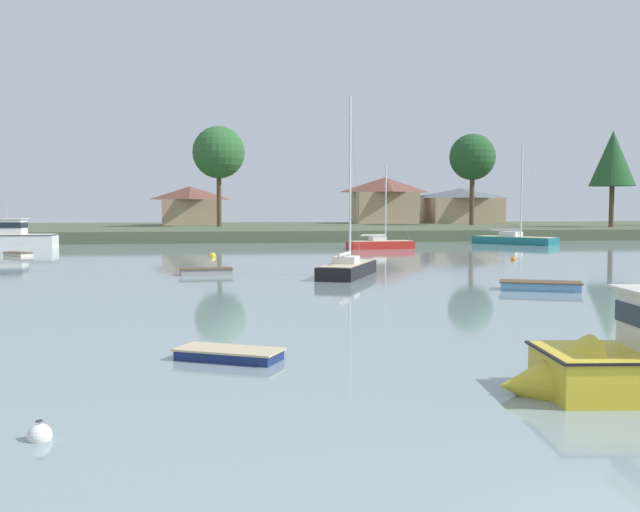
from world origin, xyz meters
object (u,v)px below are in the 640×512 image
Objects in this scene: sailboat_teal at (514,242)px; mooring_buoy_white at (40,435)px; dinghy_grey at (206,272)px; dinghy_cream at (18,255)px; dinghy_navy at (229,356)px; dinghy_skyblue at (540,287)px; sailboat_black at (348,273)px; mooring_buoy_orange at (513,259)px; sailboat_red at (380,247)px; mooring_buoy_yellow at (212,256)px.

mooring_buoy_white is (-33.17, -58.41, -0.16)m from sailboat_teal.
dinghy_cream is at bearing 128.96° from dinghy_grey.
dinghy_navy is 6.31× the size of mooring_buoy_white.
dinghy_skyblue is at bearing -43.24° from dinghy_cream.
sailboat_black is 24.43× the size of mooring_buoy_orange.
sailboat_red is at bearing 111.77° from mooring_buoy_orange.
dinghy_grey is 0.37× the size of sailboat_red.
dinghy_navy is 19.48m from dinghy_skyblue.
dinghy_grey is at bearing 146.76° from dinghy_skyblue.
dinghy_grey is 23.10m from dinghy_cream.
mooring_buoy_white is at bearing -94.73° from dinghy_grey.
mooring_buoy_white is at bearing -93.59° from mooring_buoy_yellow.
dinghy_grey is at bearing 91.92° from dinghy_navy.
mooring_buoy_yellow is 1.25× the size of mooring_buoy_white.
dinghy_skyblue reaches higher than mooring_buoy_orange.
sailboat_teal is 67.18m from mooring_buoy_white.
sailboat_black is 39.20m from sailboat_teal.
dinghy_cream is at bearing -169.75° from sailboat_red.
dinghy_skyblue is 0.36× the size of sailboat_teal.
mooring_buoy_white is (-23.89, -36.99, 0.00)m from mooring_buoy_orange.
sailboat_red is 16.47m from mooring_buoy_orange.
sailboat_black is 28.59m from mooring_buoy_white.
mooring_buoy_yellow is (0.33, 14.56, -0.03)m from dinghy_grey.
dinghy_cream is 15.24m from mooring_buoy_yellow.
dinghy_cream is 48.42m from mooring_buoy_white.
sailboat_teal is at bearing 60.41° from mooring_buoy_white.
mooring_buoy_orange is at bearing 70.37° from dinghy_skyblue.
dinghy_skyblue reaches higher than dinghy_navy.
mooring_buoy_yellow is (14.86, -3.40, -0.02)m from dinghy_cream.
sailboat_red reaches higher than dinghy_navy.
sailboat_teal is at bearing 21.73° from sailboat_red.
sailboat_black is at bearing -66.38° from mooring_buoy_yellow.
sailboat_teal is (45.30, 11.54, 0.12)m from dinghy_cream.
sailboat_red is 16.56m from sailboat_teal.
dinghy_navy is 1.04× the size of dinghy_cream.
dinghy_cream is 4.84× the size of mooring_buoy_yellow.
sailboat_red reaches higher than mooring_buoy_yellow.
dinghy_skyblue is at bearing 47.41° from mooring_buoy_white.
dinghy_grey is 29.01m from mooring_buoy_white.
dinghy_grey is 18.04m from dinghy_skyblue.
dinghy_skyblue is 1.43× the size of dinghy_cream.
sailboat_black is (7.63, -2.13, 0.08)m from dinghy_grey.
dinghy_navy is at bearing -108.11° from sailboat_black.
sailboat_teal is 33.91m from mooring_buoy_yellow.
mooring_buoy_yellow is (-21.16, 6.48, 0.02)m from mooring_buoy_orange.
dinghy_navy is at bearing -119.70° from sailboat_teal.
dinghy_navy is at bearing 61.39° from mooring_buoy_white.
dinghy_grey is 1.07× the size of dinghy_navy.
dinghy_navy is 37.44m from mooring_buoy_orange.
dinghy_cream is (-29.91, -5.41, -0.08)m from sailboat_red.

